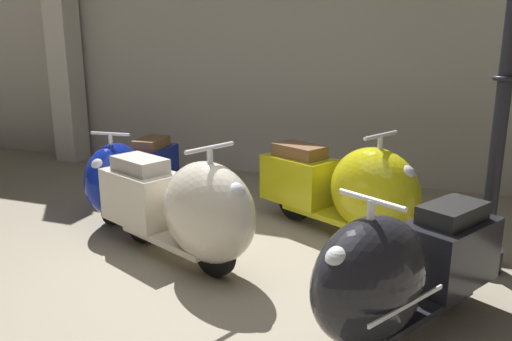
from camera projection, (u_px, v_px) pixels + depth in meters
name	position (u px, v px, depth m)	size (l,w,h in m)	color
ground_plane	(207.00, 286.00, 3.91)	(60.00, 60.00, 0.00)	gray
showroom_back_wall	(310.00, 46.00, 6.59)	(18.00, 0.63, 3.47)	#ADA89E
scooter_0	(128.00, 175.00, 5.39)	(0.56, 1.57, 0.94)	black
scooter_1	(186.00, 209.00, 4.20)	(1.78, 1.13, 1.05)	black
scooter_2	(349.00, 189.00, 4.75)	(1.74, 1.20, 1.04)	black
scooter_3	(397.00, 272.00, 3.12)	(1.21, 1.64, 1.00)	black
lamppost	(504.00, 94.00, 3.84)	(0.28, 0.28, 2.90)	black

